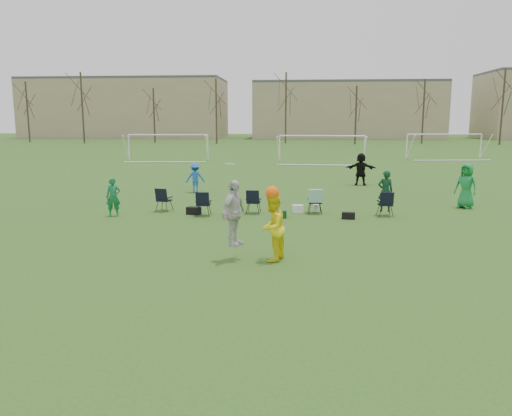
# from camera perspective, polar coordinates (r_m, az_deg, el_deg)

# --- Properties ---
(ground) EXTENTS (260.00, 260.00, 0.00)m
(ground) POSITION_cam_1_polar(r_m,az_deg,el_deg) (12.30, -4.27, -7.56)
(ground) COLOR #2B4F18
(ground) RESTS_ON ground
(fielder_green_near) EXTENTS (0.63, 0.50, 1.52)m
(fielder_green_near) POSITION_cam_1_polar(r_m,az_deg,el_deg) (20.20, -16.00, 1.21)
(fielder_green_near) COLOR #126A3A
(fielder_green_near) RESTS_ON ground
(fielder_blue) EXTENTS (1.11, 0.81, 1.53)m
(fielder_blue) POSITION_cam_1_polar(r_m,az_deg,el_deg) (26.14, -6.97, 3.45)
(fielder_blue) COLOR blue
(fielder_blue) RESTS_ON ground
(fielder_green_far) EXTENTS (1.10, 1.08, 1.91)m
(fielder_green_far) POSITION_cam_1_polar(r_m,az_deg,el_deg) (23.07, 22.89, 2.36)
(fielder_green_far) COLOR #167F3A
(fielder_green_far) RESTS_ON ground
(fielder_black) EXTENTS (1.79, 0.82, 1.86)m
(fielder_black) POSITION_cam_1_polar(r_m,az_deg,el_deg) (29.49, 11.89, 4.37)
(fielder_black) COLOR black
(fielder_black) RESTS_ON ground
(center_contest) EXTENTS (1.89, 1.12, 2.60)m
(center_contest) POSITION_cam_1_polar(r_m,az_deg,el_deg) (13.19, 0.04, -1.46)
(center_contest) COLOR silver
(center_contest) RESTS_ON ground
(sideline_setup) EXTENTS (9.61, 2.06, 1.78)m
(sideline_setup) POSITION_cam_1_polar(r_m,az_deg,el_deg) (19.91, 3.17, 0.79)
(sideline_setup) COLOR #0E361E
(sideline_setup) RESTS_ON ground
(goal_left) EXTENTS (7.39, 0.76, 2.46)m
(goal_left) POSITION_cam_1_polar(r_m,az_deg,el_deg) (47.13, -10.02, 7.66)
(goal_left) COLOR white
(goal_left) RESTS_ON ground
(goal_mid) EXTENTS (7.40, 0.63, 2.46)m
(goal_mid) POSITION_cam_1_polar(r_m,az_deg,el_deg) (43.67, 7.52, 7.56)
(goal_mid) COLOR white
(goal_mid) RESTS_ON ground
(goal_right) EXTENTS (7.35, 1.14, 2.46)m
(goal_right) POSITION_cam_1_polar(r_m,az_deg,el_deg) (51.59, 20.73, 7.36)
(goal_right) COLOR white
(goal_right) RESTS_ON ground
(tree_line) EXTENTS (110.28, 3.28, 11.40)m
(tree_line) POSITION_cam_1_polar(r_m,az_deg,el_deg) (81.46, 3.57, 10.93)
(tree_line) COLOR #382B21
(tree_line) RESTS_ON ground
(building_row) EXTENTS (126.00, 16.00, 13.00)m
(building_row) POSITION_cam_1_polar(r_m,az_deg,el_deg) (107.72, 7.37, 11.11)
(building_row) COLOR tan
(building_row) RESTS_ON ground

